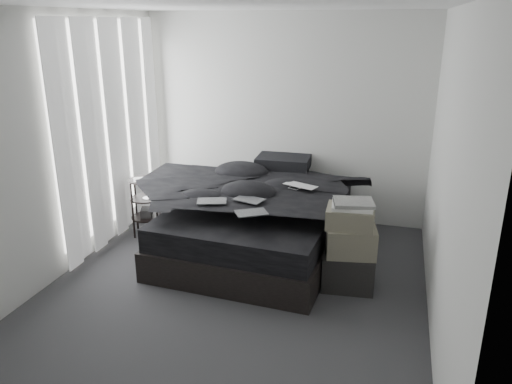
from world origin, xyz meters
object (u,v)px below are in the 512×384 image
(side_stand, at_px, (146,207))
(laptop, at_px, (298,180))
(bed, at_px, (258,235))
(box_lower, at_px, (348,270))

(side_stand, bearing_deg, laptop, -0.60)
(bed, bearing_deg, laptop, 7.50)
(bed, height_order, laptop, laptop)
(bed, height_order, box_lower, box_lower)
(side_stand, relative_size, box_lower, 1.40)
(laptop, height_order, box_lower, laptop)
(bed, height_order, side_stand, side_stand)
(laptop, bearing_deg, side_stand, -159.06)
(laptop, bearing_deg, bed, -154.50)
(laptop, bearing_deg, box_lower, -22.95)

